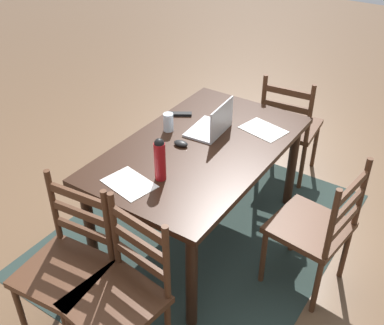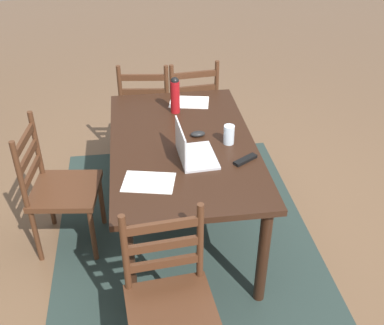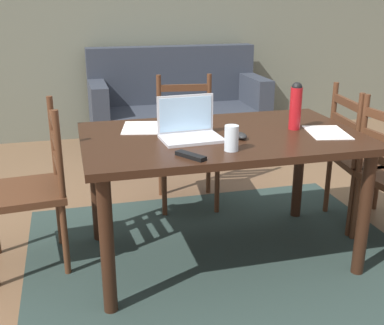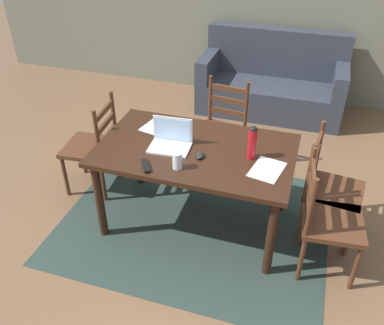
{
  "view_description": "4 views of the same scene",
  "coord_description": "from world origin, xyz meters",
  "px_view_note": "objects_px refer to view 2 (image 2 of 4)",
  "views": [
    {
      "loc": [
        2.21,
        1.41,
        2.39
      ],
      "look_at": [
        0.05,
        -0.04,
        0.65
      ],
      "focal_mm": 43.83,
      "sensor_mm": 36.0,
      "label": 1
    },
    {
      "loc": [
        -2.63,
        0.3,
        2.35
      ],
      "look_at": [
        -0.15,
        -0.04,
        0.7
      ],
      "focal_mm": 43.79,
      "sensor_mm": 36.0,
      "label": 2
    },
    {
      "loc": [
        -0.82,
        -2.46,
        1.49
      ],
      "look_at": [
        -0.14,
        0.15,
        0.56
      ],
      "focal_mm": 44.86,
      "sensor_mm": 36.0,
      "label": 3
    },
    {
      "loc": [
        0.8,
        -2.63,
        2.5
      ],
      "look_at": [
        -0.02,
        -0.05,
        0.65
      ],
      "focal_mm": 38.45,
      "sensor_mm": 36.0,
      "label": 4
    }
  ],
  "objects_px": {
    "chair_far_head": "(59,189)",
    "laptop": "(190,151)",
    "chair_right_near": "(190,109)",
    "drinking_glass": "(229,135)",
    "chair_left_far": "(170,305)",
    "chair_right_far": "(147,111)",
    "computer_mouse": "(198,134)",
    "water_bottle": "(176,94)",
    "tv_remote": "(245,160)",
    "dining_table": "(183,154)"
  },
  "relations": [
    {
      "from": "chair_far_head",
      "to": "laptop",
      "type": "distance_m",
      "value": 0.96
    },
    {
      "from": "chair_right_near",
      "to": "drinking_glass",
      "type": "bearing_deg",
      "value": -174.59
    },
    {
      "from": "chair_left_far",
      "to": "drinking_glass",
      "type": "xyz_separation_m",
      "value": [
        1.02,
        -0.49,
        0.37
      ]
    },
    {
      "from": "chair_right_far",
      "to": "computer_mouse",
      "type": "relative_size",
      "value": 9.5
    },
    {
      "from": "chair_right_near",
      "to": "water_bottle",
      "type": "bearing_deg",
      "value": 163.27
    },
    {
      "from": "chair_right_near",
      "to": "tv_remote",
      "type": "height_order",
      "value": "chair_right_near"
    },
    {
      "from": "laptop",
      "to": "drinking_glass",
      "type": "xyz_separation_m",
      "value": [
        0.15,
        -0.27,
        0.01
      ]
    },
    {
      "from": "chair_left_far",
      "to": "chair_far_head",
      "type": "bearing_deg",
      "value": 31.26
    },
    {
      "from": "water_bottle",
      "to": "computer_mouse",
      "type": "bearing_deg",
      "value": -163.82
    },
    {
      "from": "dining_table",
      "to": "chair_right_near",
      "type": "xyz_separation_m",
      "value": [
        1.07,
        -0.19,
        -0.21
      ]
    },
    {
      "from": "chair_left_far",
      "to": "tv_remote",
      "type": "height_order",
      "value": "chair_left_far"
    },
    {
      "from": "laptop",
      "to": "tv_remote",
      "type": "distance_m",
      "value": 0.35
    },
    {
      "from": "chair_right_far",
      "to": "drinking_glass",
      "type": "xyz_separation_m",
      "value": [
        -1.12,
        -0.49,
        0.37
      ]
    },
    {
      "from": "chair_far_head",
      "to": "drinking_glass",
      "type": "bearing_deg",
      "value": -92.75
    },
    {
      "from": "water_bottle",
      "to": "computer_mouse",
      "type": "distance_m",
      "value": 0.41
    },
    {
      "from": "dining_table",
      "to": "computer_mouse",
      "type": "distance_m",
      "value": 0.17
    },
    {
      "from": "dining_table",
      "to": "drinking_glass",
      "type": "height_order",
      "value": "drinking_glass"
    },
    {
      "from": "chair_right_near",
      "to": "water_bottle",
      "type": "relative_size",
      "value": 3.47
    },
    {
      "from": "dining_table",
      "to": "chair_right_far",
      "type": "distance_m",
      "value": 1.1
    },
    {
      "from": "chair_right_far",
      "to": "chair_left_far",
      "type": "distance_m",
      "value": 2.13
    },
    {
      "from": "chair_far_head",
      "to": "laptop",
      "type": "height_order",
      "value": "laptop"
    },
    {
      "from": "water_bottle",
      "to": "dining_table",
      "type": "bearing_deg",
      "value": 179.44
    },
    {
      "from": "chair_right_far",
      "to": "laptop",
      "type": "height_order",
      "value": "laptop"
    },
    {
      "from": "dining_table",
      "to": "water_bottle",
      "type": "xyz_separation_m",
      "value": [
        0.44,
        -0.0,
        0.24
      ]
    },
    {
      "from": "water_bottle",
      "to": "drinking_glass",
      "type": "distance_m",
      "value": 0.58
    },
    {
      "from": "chair_left_far",
      "to": "chair_far_head",
      "type": "relative_size",
      "value": 1.0
    },
    {
      "from": "chair_left_far",
      "to": "water_bottle",
      "type": "distance_m",
      "value": 1.58
    },
    {
      "from": "chair_left_far",
      "to": "chair_right_near",
      "type": "distance_m",
      "value": 2.17
    },
    {
      "from": "chair_right_far",
      "to": "water_bottle",
      "type": "bearing_deg",
      "value": -162.46
    },
    {
      "from": "chair_right_far",
      "to": "chair_far_head",
      "type": "height_order",
      "value": "same"
    },
    {
      "from": "chair_right_far",
      "to": "chair_far_head",
      "type": "bearing_deg",
      "value": 148.55
    },
    {
      "from": "drinking_glass",
      "to": "water_bottle",
      "type": "bearing_deg",
      "value": 31.04
    },
    {
      "from": "tv_remote",
      "to": "drinking_glass",
      "type": "bearing_deg",
      "value": -17.63
    },
    {
      "from": "dining_table",
      "to": "chair_right_near",
      "type": "height_order",
      "value": "chair_right_near"
    },
    {
      "from": "laptop",
      "to": "computer_mouse",
      "type": "bearing_deg",
      "value": -17.96
    },
    {
      "from": "water_bottle",
      "to": "computer_mouse",
      "type": "xyz_separation_m",
      "value": [
        -0.37,
        -0.11,
        -0.13
      ]
    },
    {
      "from": "dining_table",
      "to": "chair_right_near",
      "type": "relative_size",
      "value": 1.64
    },
    {
      "from": "chair_right_far",
      "to": "water_bottle",
      "type": "height_order",
      "value": "water_bottle"
    },
    {
      "from": "chair_right_near",
      "to": "tv_remote",
      "type": "xyz_separation_m",
      "value": [
        -1.34,
        -0.17,
        0.31
      ]
    },
    {
      "from": "dining_table",
      "to": "chair_far_head",
      "type": "relative_size",
      "value": 1.64
    },
    {
      "from": "dining_table",
      "to": "chair_far_head",
      "type": "bearing_deg",
      "value": 89.65
    },
    {
      "from": "chair_left_far",
      "to": "laptop",
      "type": "height_order",
      "value": "laptop"
    },
    {
      "from": "chair_far_head",
      "to": "drinking_glass",
      "type": "height_order",
      "value": "chair_far_head"
    },
    {
      "from": "computer_mouse",
      "to": "chair_right_near",
      "type": "bearing_deg",
      "value": -9.65
    },
    {
      "from": "dining_table",
      "to": "chair_left_far",
      "type": "height_order",
      "value": "chair_left_far"
    },
    {
      "from": "chair_right_near",
      "to": "dining_table",
      "type": "bearing_deg",
      "value": 169.75
    },
    {
      "from": "laptop",
      "to": "computer_mouse",
      "type": "xyz_separation_m",
      "value": [
        0.27,
        -0.09,
        -0.04
      ]
    },
    {
      "from": "dining_table",
      "to": "water_bottle",
      "type": "relative_size",
      "value": 5.68
    },
    {
      "from": "dining_table",
      "to": "tv_remote",
      "type": "height_order",
      "value": "tv_remote"
    },
    {
      "from": "water_bottle",
      "to": "chair_right_near",
      "type": "bearing_deg",
      "value": -16.73
    }
  ]
}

